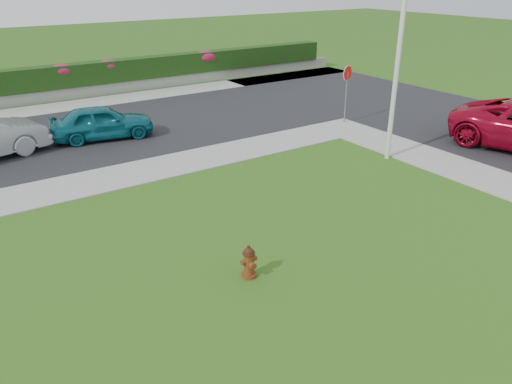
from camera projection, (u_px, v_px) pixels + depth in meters
ground at (393, 290)px, 10.14m from camera, size 120.00×120.00×0.00m
street_far at (5, 148)px, 18.19m from camera, size 26.00×8.00×0.04m
curb_corner at (342, 128)px, 20.52m from camera, size 2.00×2.00×0.04m
sidewalk_beyond at (77, 105)px, 24.03m from camera, size 34.00×2.00×0.04m
retaining_wall at (67, 93)px, 25.05m from camera, size 34.00×0.40×0.60m
hedge at (64, 76)px, 24.78m from camera, size 32.00×0.90×1.10m
fire_hydrant at (249, 262)px, 10.44m from camera, size 0.38×0.36×0.75m
sedan_teal at (102, 122)px, 18.93m from camera, size 4.01×2.20×1.29m
utility_pole at (398, 59)px, 15.91m from camera, size 0.16×0.16×6.73m
stop_sign at (347, 81)px, 20.54m from camera, size 0.65×0.19×2.44m
flower_clump_d at (62, 70)px, 24.53m from camera, size 1.24×0.80×0.62m
flower_clump_e at (109, 65)px, 25.73m from camera, size 1.17×0.75×0.58m
flower_clump_f at (206, 57)px, 28.65m from camera, size 1.41×0.91×0.71m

